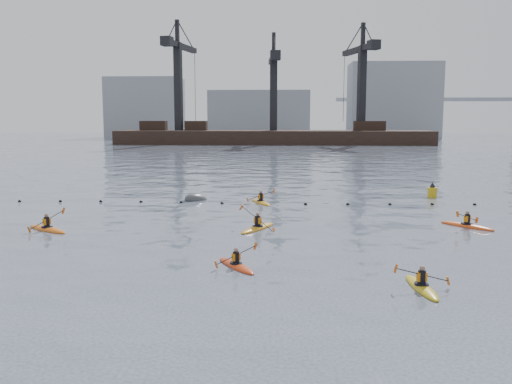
% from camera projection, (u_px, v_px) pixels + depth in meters
% --- Properties ---
extents(ground, '(400.00, 400.00, 0.00)m').
position_uv_depth(ground, '(204.00, 319.00, 16.73)').
color(ground, '#3C4657').
rests_on(ground, ground).
extents(float_line, '(33.24, 0.73, 0.24)m').
position_uv_depth(float_line, '(243.00, 203.00, 39.04)').
color(float_line, black).
rests_on(float_line, ground).
extents(barge_pier, '(72.00, 19.30, 29.50)m').
position_uv_depth(barge_pier, '(272.00, 136.00, 125.29)').
color(barge_pier, black).
rests_on(barge_pier, ground).
extents(skyline, '(141.00, 28.00, 22.00)m').
position_uv_depth(skyline, '(283.00, 107.00, 164.00)').
color(skyline, gray).
rests_on(skyline, ground).
extents(kayaker_0, '(2.05, 2.75, 1.03)m').
position_uv_depth(kayaker_0, '(236.00, 265.00, 22.56)').
color(kayaker_0, '#C33912').
rests_on(kayaker_0, ground).
extents(kayaker_1, '(2.08, 3.10, 1.05)m').
position_uv_depth(kayaker_1, '(421.00, 286.00, 19.69)').
color(kayaker_1, gold).
rests_on(kayaker_1, ground).
extents(kayaker_2, '(3.10, 2.43, 1.24)m').
position_uv_depth(kayaker_2, '(47.00, 228.00, 29.86)').
color(kayaker_2, orange).
rests_on(kayaker_2, ground).
extents(kayaker_3, '(2.17, 3.29, 1.45)m').
position_uv_depth(kayaker_3, '(258.00, 227.00, 30.13)').
color(kayaker_3, orange).
rests_on(kayaker_3, ground).
extents(kayaker_4, '(2.68, 2.88, 1.17)m').
position_uv_depth(kayaker_4, '(467.00, 225.00, 30.76)').
color(kayaker_4, '#D84A14').
rests_on(kayaker_4, ground).
extents(kayaker_5, '(2.05, 3.19, 1.11)m').
position_uv_depth(kayaker_5, '(261.00, 202.00, 39.29)').
color(kayaker_5, orange).
rests_on(kayaker_5, ground).
extents(mooring_buoy, '(2.35, 2.30, 1.37)m').
position_uv_depth(mooring_buoy, '(196.00, 200.00, 40.70)').
color(mooring_buoy, '#414346').
rests_on(mooring_buoy, ground).
extents(nav_buoy, '(0.73, 0.73, 1.32)m').
position_uv_depth(nav_buoy, '(432.00, 192.00, 42.13)').
color(nav_buoy, gold).
rests_on(nav_buoy, ground).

